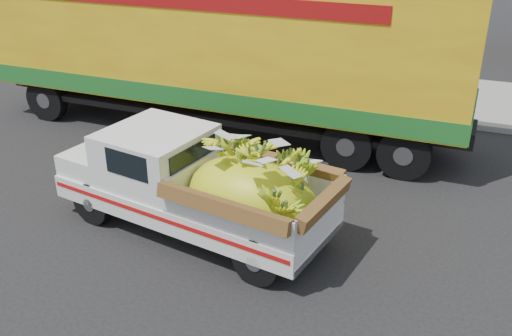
% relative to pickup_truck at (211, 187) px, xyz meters
% --- Properties ---
extents(ground, '(100.00, 100.00, 0.00)m').
position_rel_pickup_truck_xyz_m(ground, '(-1.27, 0.29, -0.92)').
color(ground, black).
rests_on(ground, ground).
extents(curb, '(60.00, 0.25, 0.15)m').
position_rel_pickup_truck_xyz_m(curb, '(-1.27, 7.00, -0.85)').
color(curb, gray).
rests_on(curb, ground).
extents(sidewalk, '(60.00, 4.00, 0.14)m').
position_rel_pickup_truck_xyz_m(sidewalk, '(-1.27, 9.10, -0.85)').
color(sidewalk, gray).
rests_on(sidewalk, ground).
extents(pickup_truck, '(5.13, 2.62, 1.72)m').
position_rel_pickup_truck_xyz_m(pickup_truck, '(0.00, 0.00, 0.00)').
color(pickup_truck, black).
rests_on(pickup_truck, ground).
extents(semi_trailer, '(12.02, 2.72, 3.80)m').
position_rel_pickup_truck_xyz_m(semi_trailer, '(-1.91, 4.55, 1.20)').
color(semi_trailer, black).
rests_on(semi_trailer, ground).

